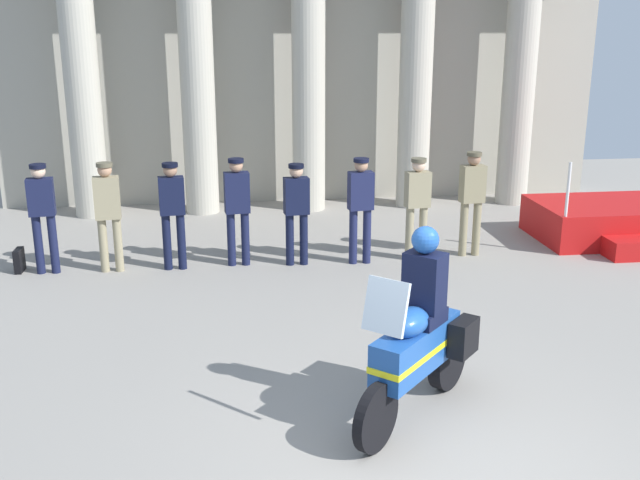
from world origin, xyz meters
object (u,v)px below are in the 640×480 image
object	(u,v)px
officer_in_row_2	(172,207)
officer_in_row_7	(472,195)
officer_in_row_1	(108,208)
officer_in_row_3	(237,203)
officer_in_row_4	(296,206)
officer_in_row_6	(417,200)
motorcycle_with_rider	(420,338)
briefcase_on_ground	(19,260)
reviewing_stand	(625,222)
officer_in_row_0	(42,210)
officer_in_row_5	(361,202)

from	to	relation	value
officer_in_row_2	officer_in_row_7	xyz separation A→B (m)	(4.76, 0.11, 0.03)
officer_in_row_1	officer_in_row_3	xyz separation A→B (m)	(1.95, 0.06, 0.00)
officer_in_row_4	officer_in_row_7	world-z (taller)	officer_in_row_7
officer_in_row_4	officer_in_row_6	world-z (taller)	officer_in_row_6
officer_in_row_4	motorcycle_with_rider	world-z (taller)	motorcycle_with_rider
officer_in_row_7	briefcase_on_ground	world-z (taller)	officer_in_row_7
reviewing_stand	officer_in_row_7	bearing A→B (deg)	-169.22
motorcycle_with_rider	officer_in_row_6	bearing A→B (deg)	-151.82
officer_in_row_1	officer_in_row_0	bearing A→B (deg)	-8.70
officer_in_row_3	motorcycle_with_rider	size ratio (longest dim) A/B	0.90
officer_in_row_5	motorcycle_with_rider	distance (m)	4.76
officer_in_row_0	reviewing_stand	bearing A→B (deg)	177.28
reviewing_stand	officer_in_row_0	size ratio (longest dim) A/B	1.84
reviewing_stand	officer_in_row_3	size ratio (longest dim) A/B	1.83
reviewing_stand	officer_in_row_7	world-z (taller)	officer_in_row_7
officer_in_row_0	officer_in_row_5	bearing A→B (deg)	172.11
reviewing_stand	officer_in_row_2	distance (m)	7.86
officer_in_row_0	officer_in_row_5	distance (m)	4.82
officer_in_row_3	officer_in_row_6	xyz separation A→B (m)	(2.84, -0.07, -0.02)
officer_in_row_2	officer_in_row_7	bearing A→B (deg)	174.87
reviewing_stand	officer_in_row_2	bearing A→B (deg)	-174.93
officer_in_row_6	briefcase_on_ground	xyz separation A→B (m)	(-6.20, 0.17, -0.80)
officer_in_row_4	officer_in_row_0	bearing A→B (deg)	-7.51
officer_in_row_1	officer_in_row_5	size ratio (longest dim) A/B	1.00
reviewing_stand	officer_in_row_2	size ratio (longest dim) A/B	1.86
officer_in_row_5	motorcycle_with_rider	bearing A→B (deg)	80.12
reviewing_stand	officer_in_row_6	distance (m)	4.08
officer_in_row_4	officer_in_row_5	world-z (taller)	officer_in_row_5
officer_in_row_1	motorcycle_with_rider	bearing A→B (deg)	120.09
officer_in_row_7	officer_in_row_5	bearing A→B (deg)	-0.94
officer_in_row_1	officer_in_row_5	bearing A→B (deg)	172.31
officer_in_row_1	officer_in_row_7	xyz separation A→B (m)	(5.72, 0.10, 0.01)
reviewing_stand	officer_in_row_3	xyz separation A→B (m)	(-6.81, -0.62, 0.69)
briefcase_on_ground	officer_in_row_7	bearing A→B (deg)	-0.49
reviewing_stand	officer_in_row_5	size ratio (longest dim) A/B	1.84
officer_in_row_4	motorcycle_with_rider	distance (m)	4.85
officer_in_row_2	officer_in_row_6	xyz separation A→B (m)	(3.83, 0.00, -0.01)
officer_in_row_1	briefcase_on_ground	size ratio (longest dim) A/B	4.71
motorcycle_with_rider	officer_in_row_4	bearing A→B (deg)	-129.17
officer_in_row_0	officer_in_row_3	xyz separation A→B (m)	(2.91, 0.03, 0.00)
motorcycle_with_rider	briefcase_on_ground	distance (m)	7.08
officer_in_row_2	officer_in_row_4	bearing A→B (deg)	172.97
officer_in_row_7	officer_in_row_1	bearing A→B (deg)	-5.49
officer_in_row_0	motorcycle_with_rider	distance (m)	6.66
officer_in_row_5	officer_in_row_7	distance (m)	1.87
officer_in_row_2	briefcase_on_ground	size ratio (longest dim) A/B	4.65
officer_in_row_5	briefcase_on_ground	xyz separation A→B (m)	(-5.28, 0.24, -0.82)
officer_in_row_1	briefcase_on_ground	xyz separation A→B (m)	(-1.42, 0.16, -0.82)
officer_in_row_3	officer_in_row_6	world-z (taller)	officer_in_row_3
officer_in_row_2	briefcase_on_ground	distance (m)	2.51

